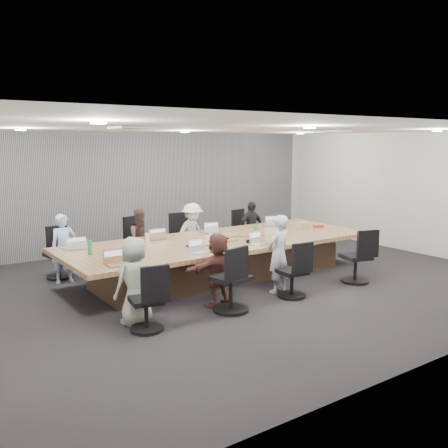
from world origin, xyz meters
TOP-DOWN VIEW (x-y plane):
  - floor at (0.00, 0.00)m, footprint 10.00×8.00m
  - ceiling at (0.00, 0.00)m, footprint 10.00×8.00m
  - wall_back at (0.00, 4.00)m, footprint 10.00×0.00m
  - wall_front at (0.00, -4.00)m, footprint 10.00×0.00m
  - wall_right at (5.00, 0.00)m, footprint 0.00×8.00m
  - curtain at (0.00, 3.92)m, footprint 9.80×0.04m
  - conference_table at (0.00, 0.50)m, footprint 6.00×2.20m
  - chair_0 at (-2.57, 2.20)m, footprint 0.61×0.61m
  - chair_1 at (-1.01, 2.20)m, footprint 0.72×0.72m
  - chair_2 at (0.18, 2.20)m, footprint 0.60×0.60m
  - chair_3 at (1.77, 2.20)m, footprint 0.58×0.58m
  - chair_4 at (-2.40, -1.20)m, footprint 0.56×0.56m
  - chair_5 at (-0.98, -1.20)m, footprint 0.70×0.70m
  - chair_6 at (0.27, -1.20)m, footprint 0.54×0.54m
  - chair_7 at (1.84, -1.20)m, footprint 0.67×0.67m
  - person_0 at (-2.57, 1.85)m, footprint 0.48×0.33m
  - laptop_0 at (-2.57, 1.30)m, footprint 0.36×0.26m
  - person_1 at (-1.01, 1.85)m, footprint 0.61×0.48m
  - laptop_1 at (-1.01, 1.30)m, footprint 0.35×0.24m
  - person_2 at (0.18, 1.85)m, footprint 0.92×0.67m
  - laptop_2 at (0.18, 1.30)m, footprint 0.34×0.27m
  - person_3 at (1.77, 1.85)m, footprint 0.72×0.32m
  - laptop_3 at (1.77, 1.30)m, footprint 0.30×0.21m
  - person_4 at (-2.40, -0.85)m, footprint 0.68×0.51m
  - laptop_4 at (-2.40, -0.30)m, footprint 0.36×0.26m
  - person_5 at (-0.98, -0.85)m, footprint 1.12×0.48m
  - laptop_5 at (-0.98, -0.30)m, footprint 0.31×0.24m
  - person_6 at (0.27, -0.85)m, footprint 0.55×0.41m
  - laptop_6 at (0.27, -0.30)m, footprint 0.34×0.27m
  - bottle_green_left at (-2.50, 0.64)m, footprint 0.08×0.08m
  - bottle_green_right at (0.47, 0.03)m, footprint 0.09×0.09m
  - bottle_clear at (-1.44, 0.69)m, footprint 0.08×0.08m
  - cup_white_far at (-0.10, 0.69)m, footprint 0.07×0.07m
  - cup_white_near at (1.77, 0.86)m, footprint 0.11×0.11m
  - mug_brown at (-2.31, 0.33)m, footprint 0.10×0.10m
  - mic_left at (-0.82, 0.24)m, footprint 0.14×0.10m
  - mic_right at (0.07, 0.49)m, footprint 0.17×0.13m
  - stapler at (0.27, -0.04)m, footprint 0.15×0.04m
  - canvas_bag at (2.12, 0.51)m, footprint 0.26×0.17m
  - snack_packet at (2.52, 0.44)m, footprint 0.24×0.20m

SIDE VIEW (x-z plane):
  - floor at x=0.00m, z-range 0.00..0.00m
  - chair_4 at x=-2.40m, z-range 0.00..0.72m
  - chair_6 at x=0.27m, z-range 0.00..0.73m
  - chair_3 at x=1.77m, z-range 0.00..0.74m
  - chair_0 at x=-2.57m, z-range 0.00..0.77m
  - conference_table at x=0.00m, z-range 0.03..0.77m
  - chair_7 at x=1.84m, z-range 0.00..0.80m
  - chair_2 at x=0.18m, z-range 0.00..0.83m
  - chair_1 at x=-1.01m, z-range 0.00..0.86m
  - chair_5 at x=-0.98m, z-range 0.00..0.87m
  - person_5 at x=-0.98m, z-range 0.00..1.17m
  - person_3 at x=1.77m, z-range 0.00..1.22m
  - person_1 at x=-1.01m, z-range 0.00..1.25m
  - person_4 at x=-2.40m, z-range 0.00..1.26m
  - person_0 at x=-2.57m, z-range 0.00..1.27m
  - person_2 at x=0.18m, z-range 0.00..1.28m
  - person_6 at x=0.27m, z-range 0.00..1.35m
  - laptop_0 at x=-2.57m, z-range 0.74..0.76m
  - laptop_1 at x=-1.01m, z-range 0.74..0.76m
  - laptop_2 at x=0.18m, z-range 0.74..0.76m
  - laptop_3 at x=1.77m, z-range 0.74..0.76m
  - laptop_4 at x=-2.40m, z-range 0.74..0.76m
  - laptop_5 at x=-0.98m, z-range 0.74..0.76m
  - laptop_6 at x=0.27m, z-range 0.74..0.76m
  - mic_left at x=-0.82m, z-range 0.74..0.77m
  - mic_right at x=0.07m, z-range 0.74..0.77m
  - snack_packet at x=2.52m, z-range 0.74..0.78m
  - stapler at x=0.27m, z-range 0.74..0.80m
  - cup_white_far at x=-0.10m, z-range 0.74..0.83m
  - mug_brown at x=-2.31m, z-range 0.74..0.84m
  - cup_white_near at x=1.77m, z-range 0.74..0.84m
  - canvas_bag at x=2.12m, z-range 0.74..0.88m
  - bottle_green_left at x=-2.50m, z-range 0.74..0.98m
  - bottle_clear at x=-1.44m, z-range 0.74..0.98m
  - bottle_green_right at x=0.47m, z-range 0.74..1.00m
  - wall_back at x=0.00m, z-range 0.00..2.80m
  - wall_front at x=0.00m, z-range 0.00..2.80m
  - wall_right at x=5.00m, z-range 0.00..2.80m
  - curtain at x=0.00m, z-range 0.00..2.80m
  - ceiling at x=0.00m, z-range 2.80..2.80m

